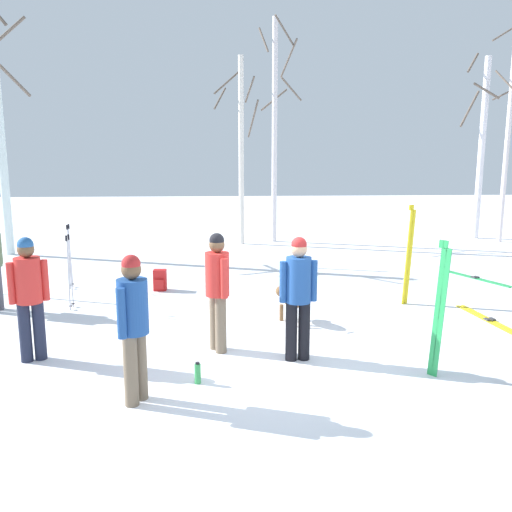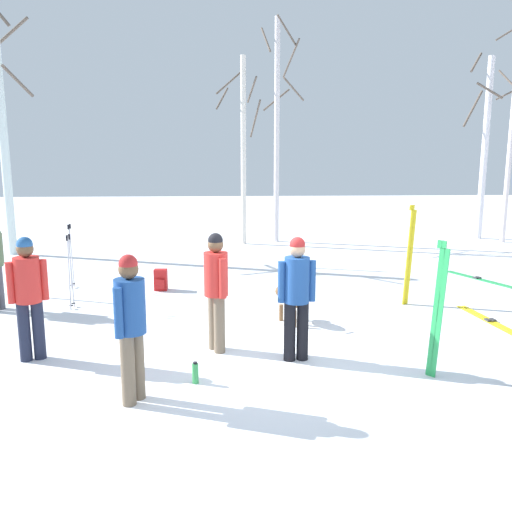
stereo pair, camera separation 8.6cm
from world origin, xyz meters
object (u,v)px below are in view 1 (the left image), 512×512
person_3 (217,284)px  water_bottle_0 (121,296)px  person_2 (133,319)px  ski_pair_lying_0 (488,320)px  ski_pair_planted_1 (409,255)px  ski_pair_lying_1 (477,278)px  birch_tree_1 (241,147)px  birch_tree_3 (481,146)px  person_0 (29,291)px  birch_tree_2 (275,127)px  ski_poles_0 (70,254)px  birch_tree_5 (509,124)px  backpack_1 (160,280)px  ski_pair_planted_0 (439,310)px  person_4 (298,291)px  water_bottle_1 (198,373)px  dog (290,300)px  ski_poles_1 (69,270)px

person_3 → water_bottle_0: size_ratio=7.51×
person_2 → ski_pair_lying_0: (5.51, 2.74, -0.97)m
ski_pair_planted_1 → ski_pair_lying_1: bearing=40.0°
birch_tree_1 → birch_tree_3: 7.97m
person_0 → ski_pair_planted_1: ski_pair_planted_1 is taller
ski_pair_lying_1 → birch_tree_2: bearing=126.0°
ski_poles_0 → birch_tree_3: 13.50m
birch_tree_5 → ski_pair_planted_1: bearing=-127.9°
backpack_1 → birch_tree_3: bearing=33.7°
birch_tree_5 → ski_pair_planted_0: bearing=-121.1°
backpack_1 → ski_pair_planted_1: bearing=-15.3°
person_4 → ski_poles_0: size_ratio=1.26×
ski_pair_lying_1 → ski_pair_planted_0: bearing=-120.1°
ski_pair_lying_0 → birch_tree_3: (4.01, 8.99, 3.07)m
ski_pair_planted_1 → ski_pair_lying_0: 1.78m
ski_poles_0 → water_bottle_1: (2.89, -5.02, -0.60)m
dog → water_bottle_1: size_ratio=2.94×
person_0 → birch_tree_5: (11.59, 9.56, 2.74)m
person_0 → birch_tree_1: bearing=71.8°
person_3 → person_4: 1.17m
person_4 → ski_pair_planted_0: size_ratio=0.97×
dog → ski_poles_1: (-3.91, 1.05, 0.35)m
person_3 → ski_pair_planted_0: size_ratio=0.97×
person_2 → ski_pair_lying_0: bearing=26.5°
backpack_1 → ski_poles_0: bearing=170.7°
person_0 → ski_poles_0: (-0.61, 4.11, -0.25)m
dog → birch_tree_3: 11.87m
person_0 → ski_poles_1: 2.55m
person_4 → dog: bearing=86.3°
dog → ski_pair_planted_0: bearing=-56.5°
dog → ski_pair_lying_1: bearing=32.3°
ski_pair_planted_0 → person_4: bearing=157.8°
ski_pair_lying_0 → ski_poles_0: 8.23m
dog → ski_pair_planted_0: (1.57, -2.37, 0.49)m
birch_tree_3 → person_0: bearing=-137.0°
person_3 → backpack_1: bearing=109.0°
ski_pair_planted_1 → birch_tree_2: size_ratio=0.27×
water_bottle_1 → birch_tree_3: birch_tree_3 is taller
ski_pair_lying_0 → birch_tree_3: size_ratio=0.29×
water_bottle_1 → birch_tree_2: bearing=79.7°
ski_poles_1 → birch_tree_1: birch_tree_1 is taller
backpack_1 → water_bottle_1: (0.99, -4.71, -0.08)m
water_bottle_1 → birch_tree_1: birch_tree_1 is taller
ski_pair_lying_1 → birch_tree_1: size_ratio=0.31×
person_4 → ski_pair_lying_0: size_ratio=0.96×
backpack_1 → ski_pair_lying_0: bearing=-22.6°
birch_tree_2 → birch_tree_3: bearing=2.5°
water_bottle_1 → ski_pair_planted_0: bearing=0.4°
ski_pair_planted_0 → birch_tree_2: size_ratio=0.26×
person_4 → person_0: bearing=176.8°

